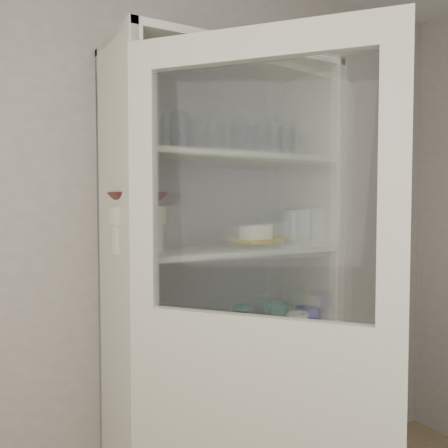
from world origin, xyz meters
TOP-DOWN VIEW (x-y plane):
  - wall_back at (0.00, 1.50)m, footprint 3.60×0.02m
  - pantry_cabinet at (0.20, 1.34)m, footprint 1.00×0.45m
  - cupboard_door at (-0.02, 0.70)m, footprint 0.60×0.72m
  - tumbler_0 at (-0.07, 1.15)m, footprint 0.07×0.07m
  - tumbler_1 at (-0.07, 1.14)m, footprint 0.09×0.09m
  - tumbler_2 at (0.10, 1.17)m, footprint 0.08×0.08m
  - tumbler_3 at (0.31, 1.12)m, footprint 0.06×0.06m
  - tumbler_4 at (0.35, 1.13)m, footprint 0.08×0.08m
  - tumbler_5 at (0.43, 1.12)m, footprint 0.08×0.08m
  - tumbler_6 at (0.47, 1.13)m, footprint 0.07×0.07m
  - tumbler_7 at (-0.21, 1.27)m, footprint 0.08×0.08m
  - tumbler_8 at (-0.07, 1.25)m, footprint 0.10×0.10m
  - tumbler_9 at (0.07, 1.25)m, footprint 0.08×0.08m
  - tumbler_10 at (0.27, 1.28)m, footprint 0.06×0.06m
  - tumbler_11 at (0.31, 1.26)m, footprint 0.07×0.07m
  - goblet_0 at (-0.12, 1.35)m, footprint 0.07×0.07m
  - goblet_1 at (0.09, 1.38)m, footprint 0.07×0.07m
  - goblet_2 at (0.44, 1.39)m, footprint 0.08×0.08m
  - goblet_3 at (0.47, 1.37)m, footprint 0.08×0.08m
  - plate_stack_front at (-0.21, 1.25)m, footprint 0.21×0.21m
  - plate_stack_back at (-0.16, 1.40)m, footprint 0.21×0.21m
  - cream_bowl at (-0.21, 1.25)m, footprint 0.28×0.28m
  - terracotta_bowl at (-0.21, 1.25)m, footprint 0.26×0.26m
  - glass_platter at (0.35, 1.24)m, footprint 0.39×0.39m
  - yellow_trivet at (0.35, 1.24)m, footprint 0.19×0.19m
  - white_ramekin at (0.35, 1.24)m, footprint 0.19×0.19m
  - grey_bowl_stack at (0.61, 1.27)m, footprint 0.13×0.13m
  - mug_blue at (0.61, 1.19)m, footprint 0.14×0.14m
  - mug_teal at (0.53, 1.32)m, footprint 0.12×0.12m
  - mug_white at (0.52, 1.15)m, footprint 0.12×0.12m
  - teal_jar at (0.31, 1.30)m, footprint 0.09×0.09m
  - measuring_cups at (0.12, 1.22)m, footprint 0.10×0.10m
  - white_canister at (-0.21, 1.29)m, footprint 0.16×0.16m
  - cream_dish at (-0.10, 1.28)m, footprint 0.30×0.30m
  - tin_box at (0.37, 1.26)m, footprint 0.23×0.20m
  - tumbler_12 at (0.43, 1.13)m, footprint 0.06×0.06m
  - tumbler_13 at (0.21, 1.15)m, footprint 0.08×0.08m

SIDE VIEW (x-z plane):
  - tin_box at x=0.37m, z-range 0.46..0.52m
  - cream_dish at x=-0.10m, z-range 0.46..0.54m
  - cupboard_door at x=-0.02m, z-range -0.13..1.87m
  - measuring_cups at x=0.12m, z-range 0.86..0.90m
  - mug_white at x=0.52m, z-range 0.86..0.95m
  - mug_blue at x=0.61m, z-range 0.86..0.96m
  - mug_teal at x=0.53m, z-range 0.86..0.96m
  - teal_jar at x=0.31m, z-range 0.86..0.97m
  - white_canister at x=-0.21m, z-range 0.86..1.00m
  - pantry_cabinet at x=0.20m, z-range -0.11..1.99m
  - glass_platter at x=0.35m, z-range 1.26..1.28m
  - yellow_trivet at x=0.35m, z-range 1.28..1.29m
  - wall_back at x=0.00m, z-range 0.00..2.60m
  - plate_stack_back at x=-0.16m, z-range 1.26..1.36m
  - plate_stack_front at x=-0.21m, z-range 1.26..1.37m
  - white_ramekin at x=0.35m, z-range 1.29..1.36m
  - grey_bowl_stack at x=0.61m, z-range 1.26..1.42m
  - cream_bowl at x=-0.21m, z-range 1.37..1.44m
  - terracotta_bowl at x=-0.21m, z-range 1.44..1.50m
  - tumbler_12 at x=0.43m, z-range 1.66..1.78m
  - tumbler_4 at x=0.35m, z-range 1.66..1.79m
  - tumbler_10 at x=0.27m, z-range 1.66..1.79m
  - tumbler_6 at x=0.47m, z-range 1.66..1.79m
  - tumbler_3 at x=0.31m, z-range 1.66..1.79m
  - tumbler_11 at x=0.31m, z-range 1.66..1.79m
  - tumbler_5 at x=0.43m, z-range 1.66..1.80m
  - tumbler_9 at x=0.07m, z-range 1.66..1.80m
  - tumbler_1 at x=-0.07m, z-range 1.66..1.80m
  - tumbler_0 at x=-0.07m, z-range 1.66..1.81m
  - tumbler_2 at x=0.10m, z-range 1.66..1.81m
  - tumbler_13 at x=0.21m, z-range 1.66..1.81m
  - goblet_0 at x=-0.12m, z-range 1.66..1.81m
  - tumbler_8 at x=-0.07m, z-range 1.66..1.82m
  - tumbler_7 at x=-0.21m, z-range 1.66..1.82m
  - goblet_1 at x=0.09m, z-range 1.66..1.83m
  - goblet_3 at x=0.47m, z-range 1.66..1.83m
  - goblet_2 at x=0.44m, z-range 1.66..1.84m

